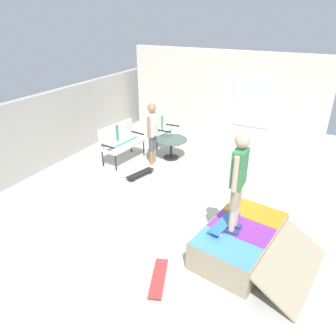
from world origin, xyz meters
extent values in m
cube|color=beige|center=(0.00, 0.00, -0.05)|extent=(12.00, 12.00, 0.10)
cube|color=#ADA89E|center=(0.00, 4.00, 0.95)|extent=(9.00, 0.20, 1.90)
cube|color=silver|center=(3.80, 0.50, 1.38)|extent=(0.20, 6.00, 2.76)
cube|color=silver|center=(3.69, -0.40, 1.35)|extent=(0.03, 1.10, 1.40)
cube|color=tan|center=(-1.12, -1.55, 0.26)|extent=(1.89, 1.30, 0.52)
cube|color=#4C99D8|center=(-1.70, -1.46, 0.53)|extent=(0.71, 1.08, 0.01)
cube|color=purple|center=(-1.12, -1.55, 0.53)|extent=(0.71, 1.08, 0.01)
cube|color=orange|center=(-0.55, -1.63, 0.53)|extent=(0.71, 1.08, 0.01)
cylinder|color=#B2B2B7|center=(-1.05, -1.05, 0.50)|extent=(1.67, 0.31, 0.05)
cube|color=tan|center=(-1.25, -2.38, 0.23)|extent=(1.80, 0.99, 0.44)
cylinder|color=black|center=(0.45, 2.18, 0.22)|extent=(0.04, 0.04, 0.44)
cylinder|color=black|center=(1.62, 2.05, 0.22)|extent=(0.04, 0.04, 0.44)
cylinder|color=black|center=(0.51, 2.65, 0.22)|extent=(0.04, 0.04, 0.44)
cylinder|color=black|center=(1.67, 2.51, 0.22)|extent=(0.04, 0.04, 0.44)
cube|color=silver|center=(1.06, 2.35, 0.48)|extent=(1.31, 0.69, 0.08)
cube|color=#338C66|center=(1.06, 2.35, 0.52)|extent=(1.21, 0.24, 0.00)
cube|color=silver|center=(1.09, 2.58, 0.77)|extent=(1.25, 0.22, 0.50)
cube|color=#338C66|center=(1.09, 2.58, 0.77)|extent=(0.11, 0.10, 0.46)
cube|color=black|center=(0.46, 2.42, 0.64)|extent=(0.09, 0.47, 0.04)
cube|color=black|center=(1.66, 2.28, 0.64)|extent=(0.09, 0.47, 0.04)
cylinder|color=black|center=(2.17, 1.44, 0.22)|extent=(0.04, 0.04, 0.44)
cylinder|color=black|center=(2.71, 1.46, 0.22)|extent=(0.04, 0.04, 0.44)
cylinder|color=black|center=(2.15, 1.91, 0.22)|extent=(0.04, 0.04, 0.44)
cylinder|color=black|center=(2.69, 1.93, 0.22)|extent=(0.04, 0.04, 0.44)
cube|color=silver|center=(2.43, 1.69, 0.48)|extent=(0.64, 0.57, 0.08)
cube|color=#338C66|center=(2.43, 1.69, 0.52)|extent=(0.58, 0.12, 0.00)
cube|color=silver|center=(2.42, 1.92, 0.77)|extent=(0.62, 0.10, 0.50)
cube|color=#338C66|center=(2.42, 1.92, 0.77)|extent=(0.10, 0.09, 0.46)
cube|color=black|center=(2.14, 1.68, 0.64)|extent=(0.06, 0.47, 0.04)
cube|color=black|center=(2.72, 1.70, 0.64)|extent=(0.06, 0.47, 0.04)
cylinder|color=black|center=(1.82, 1.27, 0.28)|extent=(0.06, 0.06, 0.55)
cylinder|color=black|center=(1.82, 1.27, 0.01)|extent=(0.44, 0.44, 0.03)
cylinder|color=#425651|center=(1.82, 1.27, 0.56)|extent=(0.90, 0.90, 0.02)
cube|color=silver|center=(1.12, 1.50, 0.03)|extent=(0.13, 0.25, 0.05)
cylinder|color=#9E7051|center=(1.12, 1.50, 0.25)|extent=(0.10, 0.10, 0.40)
cylinder|color=#4C4C51|center=(1.12, 1.50, 0.65)|extent=(0.13, 0.13, 0.40)
cube|color=silver|center=(1.29, 1.51, 0.03)|extent=(0.13, 0.25, 0.05)
cylinder|color=#9E7051|center=(1.29, 1.51, 0.25)|extent=(0.10, 0.10, 0.40)
cylinder|color=#4C4C51|center=(1.29, 1.51, 0.65)|extent=(0.13, 0.13, 0.40)
cube|color=silver|center=(1.21, 1.51, 1.14)|extent=(0.34, 0.21, 0.59)
sphere|color=#9E7051|center=(1.21, 1.51, 1.58)|extent=(0.23, 0.23, 0.23)
cylinder|color=#9E7051|center=(1.01, 1.49, 1.12)|extent=(0.08, 0.08, 0.56)
cylinder|color=#9E7051|center=(1.41, 1.53, 1.12)|extent=(0.08, 0.08, 0.56)
cube|color=navy|center=(-1.33, -1.43, 0.56)|extent=(0.11, 0.24, 0.05)
cylinder|color=beige|center=(-1.33, -1.43, 0.78)|extent=(0.10, 0.10, 0.40)
cylinder|color=tan|center=(-1.33, -1.43, 1.18)|extent=(0.13, 0.13, 0.40)
cube|color=navy|center=(-1.16, -1.43, 0.56)|extent=(0.11, 0.24, 0.05)
cylinder|color=beige|center=(-1.16, -1.43, 0.78)|extent=(0.10, 0.10, 0.40)
cylinder|color=tan|center=(-1.16, -1.43, 1.18)|extent=(0.13, 0.13, 0.40)
cube|color=#3F8C4C|center=(-1.25, -1.43, 1.67)|extent=(0.32, 0.18, 0.58)
sphere|color=beige|center=(-1.25, -1.43, 2.10)|extent=(0.22, 0.22, 0.22)
cylinder|color=beige|center=(-1.45, -1.43, 1.65)|extent=(0.08, 0.08, 0.56)
cylinder|color=beige|center=(-1.05, -1.43, 1.65)|extent=(0.08, 0.08, 0.56)
cube|color=black|center=(0.46, 1.45, 0.09)|extent=(0.82, 0.41, 0.02)
cylinder|color=#333333|center=(0.71, 1.29, 0.03)|extent=(0.06, 0.04, 0.06)
cylinder|color=#333333|center=(0.75, 1.45, 0.03)|extent=(0.06, 0.04, 0.06)
cylinder|color=#333333|center=(0.17, 1.45, 0.03)|extent=(0.06, 0.04, 0.06)
cylinder|color=#333333|center=(0.21, 1.60, 0.03)|extent=(0.06, 0.04, 0.06)
cube|color=#B23838|center=(-2.35, -0.65, 0.09)|extent=(0.82, 0.47, 0.02)
cylinder|color=gold|center=(-2.06, -0.62, 0.03)|extent=(0.06, 0.05, 0.06)
cylinder|color=gold|center=(-2.11, -0.47, 0.03)|extent=(0.06, 0.05, 0.06)
cylinder|color=gold|center=(-2.58, -0.82, 0.03)|extent=(0.06, 0.05, 0.06)
cylinder|color=gold|center=(-2.64, -0.67, 0.03)|extent=(0.06, 0.05, 0.06)
cube|color=#3372B2|center=(-1.23, -1.28, 0.63)|extent=(0.82, 0.34, 0.01)
cylinder|color=silver|center=(-0.96, -1.41, 0.56)|extent=(0.06, 0.04, 0.06)
cylinder|color=silver|center=(-0.94, -1.25, 0.56)|extent=(0.06, 0.04, 0.06)
cylinder|color=silver|center=(-1.52, -1.31, 0.56)|extent=(0.06, 0.04, 0.06)
cylinder|color=silver|center=(-1.49, -1.16, 0.56)|extent=(0.06, 0.04, 0.06)
camera|label=1|loc=(-5.42, -2.41, 3.74)|focal=33.61mm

